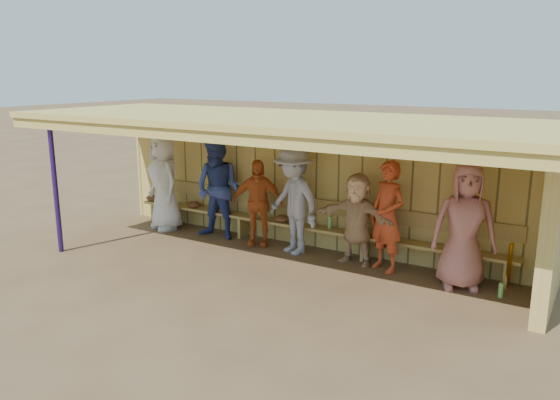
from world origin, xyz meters
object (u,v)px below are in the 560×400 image
object	(u,v)px
player_d	(257,203)
player_h	(464,226)
bench	(302,219)
player_e	(294,201)
player_b	(164,182)
player_f	(357,219)
player_c	(218,189)
player_g	(387,217)

from	to	relation	value
player_d	player_h	distance (m)	3.78
bench	player_e	bearing A→B (deg)	-84.16
player_b	player_e	distance (m)	3.05
player_b	player_e	size ratio (longest dim) A/B	1.04
player_d	player_e	world-z (taller)	player_e
player_b	player_h	world-z (taller)	player_b
player_f	player_c	bearing A→B (deg)	-176.01
player_d	player_h	world-z (taller)	player_h
bench	player_d	bearing A→B (deg)	-156.97
player_h	bench	size ratio (longest dim) A/B	0.25
player_c	player_g	distance (m)	3.44
player_e	player_c	bearing A→B (deg)	-158.32
player_b	player_f	world-z (taller)	player_b
player_b	player_g	distance (m)	4.79
player_e	bench	world-z (taller)	player_e
player_d	bench	xyz separation A→B (m)	(0.76, 0.32, -0.29)
player_f	player_g	xyz separation A→B (m)	(0.55, -0.05, 0.13)
player_c	player_d	world-z (taller)	player_c
player_h	player_e	bearing A→B (deg)	156.95
player_e	bench	distance (m)	0.56
player_d	player_g	distance (m)	2.54
player_e	player_f	bearing A→B (deg)	25.14
player_d	player_g	bearing A→B (deg)	-23.60
player_f	player_h	size ratio (longest dim) A/B	0.82
player_h	bench	world-z (taller)	player_h
player_e	player_g	xyz separation A→B (m)	(1.74, 0.01, -0.05)
player_b	player_g	bearing A→B (deg)	23.30
player_d	player_e	distance (m)	0.81
player_f	player_g	bearing A→B (deg)	-1.74
bench	player_h	bearing A→B (deg)	-8.63
player_g	player_h	distance (m)	1.24
player_b	player_f	size ratio (longest dim) A/B	1.27
player_h	player_b	bearing A→B (deg)	158.15
player_h	bench	distance (m)	3.07
player_d	player_f	size ratio (longest dim) A/B	1.04
player_d	player_f	distance (m)	1.99
player_f	player_g	world-z (taller)	player_g
player_c	bench	bearing A→B (deg)	7.23
player_e	player_f	world-z (taller)	player_e
player_c	player_g	world-z (taller)	player_c
player_b	bench	xyz separation A→B (m)	(3.01, 0.39, -0.47)
player_d	player_f	xyz separation A→B (m)	(1.99, 0.02, -0.03)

